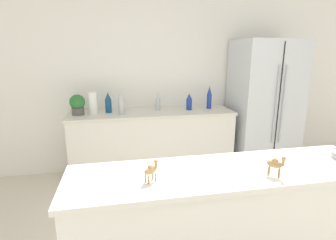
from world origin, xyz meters
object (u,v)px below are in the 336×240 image
object	(u,v)px
back_bottle_2	(108,103)
camel_figurine_second	(276,164)
potted_plant	(77,104)
back_bottle_3	(209,98)
back_bottle_1	(121,102)
back_bottle_0	(158,102)
refrigerator	(263,107)
paper_towel_roll	(93,103)
back_bottle_4	(189,102)
camel_figurine	(151,170)

from	to	relation	value
back_bottle_2	camel_figurine_second	world-z (taller)	back_bottle_2
potted_plant	back_bottle_2	xyz separation A→B (m)	(0.38, 0.05, -0.00)
back_bottle_3	back_bottle_1	bearing A→B (deg)	-173.92
back_bottle_1	back_bottle_2	distance (m)	0.21
back_bottle_0	camel_figurine_second	bearing A→B (deg)	-79.90
refrigerator	paper_towel_roll	size ratio (longest dim) A/B	6.64
potted_plant	camel_figurine_second	bearing A→B (deg)	-55.58
back_bottle_3	refrigerator	bearing A→B (deg)	-7.76
potted_plant	back_bottle_3	world-z (taller)	back_bottle_3
back_bottle_0	paper_towel_roll	bearing A→B (deg)	-175.95
refrigerator	back_bottle_4	xyz separation A→B (m)	(-1.08, 0.08, 0.10)
back_bottle_3	potted_plant	bearing A→B (deg)	-178.60
back_bottle_0	back_bottle_1	world-z (taller)	back_bottle_1
potted_plant	camel_figurine	bearing A→B (deg)	-71.66
back_bottle_0	back_bottle_4	distance (m)	0.43
back_bottle_0	camel_figurine_second	xyz separation A→B (m)	(0.38, -2.14, -0.02)
refrigerator	back_bottle_1	xyz separation A→B (m)	(-1.99, -0.02, 0.14)
potted_plant	camel_figurine	distance (m)	2.10
refrigerator	paper_towel_roll	xyz separation A→B (m)	(-2.35, 0.08, 0.12)
potted_plant	back_bottle_2	bearing A→B (deg)	7.54
back_bottle_3	camel_figurine	distance (m)	2.31
back_bottle_2	back_bottle_3	xyz separation A→B (m)	(1.38, -0.01, 0.02)
back_bottle_2	potted_plant	bearing A→B (deg)	-172.46
refrigerator	camel_figurine_second	bearing A→B (deg)	-119.16
refrigerator	back_bottle_1	size ratio (longest dim) A/B	5.74
back_bottle_1	back_bottle_3	bearing A→B (deg)	6.08
back_bottle_4	back_bottle_2	bearing A→B (deg)	178.28
back_bottle_0	back_bottle_4	xyz separation A→B (m)	(0.42, -0.06, -0.00)
back_bottle_3	camel_figurine	world-z (taller)	back_bottle_3
potted_plant	paper_towel_roll	size ratio (longest dim) A/B	0.92
refrigerator	potted_plant	size ratio (longest dim) A/B	7.18
paper_towel_roll	back_bottle_1	size ratio (longest dim) A/B	0.86
potted_plant	back_bottle_1	size ratio (longest dim) A/B	0.80
paper_towel_roll	back_bottle_2	bearing A→B (deg)	10.14
refrigerator	back_bottle_3	world-z (taller)	refrigerator
back_bottle_1	back_bottle_2	world-z (taller)	back_bottle_1
potted_plant	camel_figurine_second	distance (m)	2.50
back_bottle_0	back_bottle_2	world-z (taller)	back_bottle_2
back_bottle_2	back_bottle_4	world-z (taller)	back_bottle_2
refrigerator	back_bottle_0	size ratio (longest dim) A/B	7.58
back_bottle_1	back_bottle_2	xyz separation A→B (m)	(-0.16, 0.14, -0.02)
back_bottle_1	back_bottle_4	size ratio (longest dim) A/B	1.37
back_bottle_1	back_bottle_4	distance (m)	0.92
camel_figurine_second	back_bottle_2	bearing A→B (deg)	116.16
back_bottle_4	refrigerator	bearing A→B (deg)	-4.29
back_bottle_4	paper_towel_roll	bearing A→B (deg)	-179.92
back_bottle_4	camel_figurine_second	world-z (taller)	back_bottle_4
refrigerator	camel_figurine_second	distance (m)	2.29
camel_figurine	back_bottle_2	bearing A→B (deg)	97.93
potted_plant	back_bottle_1	xyz separation A→B (m)	(0.54, -0.09, 0.02)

